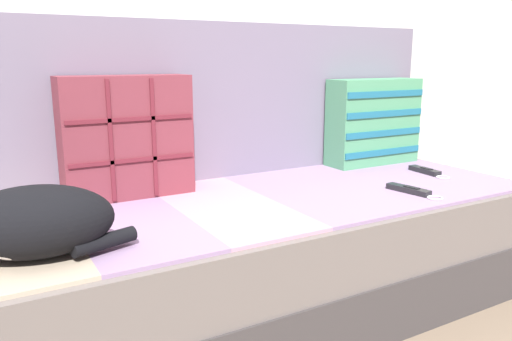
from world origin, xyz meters
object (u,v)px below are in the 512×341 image
object	(u,v)px
couch	(220,260)
sleeping_cat	(25,224)
game_remote_far	(426,171)
game_remote_near	(410,190)
throw_pillow_quilted	(127,137)
throw_pillow_striped	(373,122)

from	to	relation	value
couch	sleeping_cat	bearing A→B (deg)	-160.43
couch	game_remote_far	size ratio (longest dim) A/B	11.79
game_remote_near	game_remote_far	world-z (taller)	same
game_remote_near	sleeping_cat	bearing A→B (deg)	178.50
couch	throw_pillow_quilted	world-z (taller)	throw_pillow_quilted
couch	game_remote_far	distance (m)	0.88
throw_pillow_quilted	throw_pillow_striped	distance (m)	1.02
couch	throw_pillow_striped	distance (m)	0.90
game_remote_far	throw_pillow_striped	bearing A→B (deg)	100.86
throw_pillow_striped	game_remote_far	distance (m)	0.30
sleeping_cat	game_remote_near	xyz separation A→B (m)	(1.14, -0.03, -0.07)
throw_pillow_striped	game_remote_near	world-z (taller)	throw_pillow_striped
throw_pillow_striped	game_remote_far	xyz separation A→B (m)	(0.05, -0.25, -0.17)
throw_pillow_striped	couch	bearing A→B (deg)	-166.41
game_remote_near	game_remote_far	bearing A→B (deg)	33.01
couch	throw_pillow_quilted	distance (m)	0.48
throw_pillow_quilted	game_remote_near	distance (m)	0.93
throw_pillow_striped	sleeping_cat	xyz separation A→B (m)	(-1.36, -0.39, -0.10)
sleeping_cat	game_remote_far	world-z (taller)	sleeping_cat
throw_pillow_quilted	game_remote_far	xyz separation A→B (m)	(1.07, -0.25, -0.18)
throw_pillow_quilted	sleeping_cat	size ratio (longest dim) A/B	0.97
throw_pillow_quilted	game_remote_near	bearing A→B (deg)	-27.77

